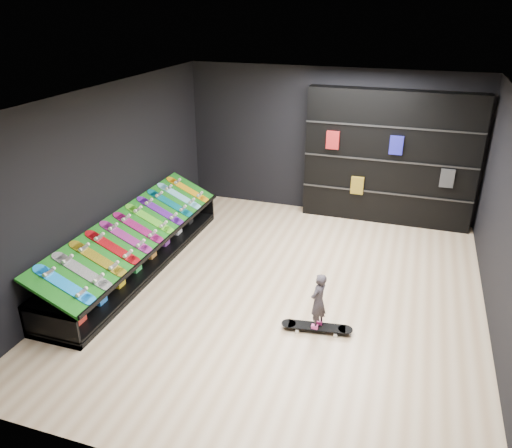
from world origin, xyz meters
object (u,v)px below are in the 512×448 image
(back_shelving, at_px, (389,158))
(child, at_px, (318,311))
(display_rack, at_px, (138,253))
(floor_skateboard, at_px, (317,328))

(back_shelving, relative_size, child, 6.80)
(child, bearing_deg, display_rack, -84.15)
(floor_skateboard, relative_size, child, 2.01)
(display_rack, bearing_deg, back_shelving, 41.20)
(back_shelving, distance_m, child, 4.33)
(display_rack, xyz_separation_m, back_shelving, (3.79, 3.32, 1.08))
(display_rack, bearing_deg, child, -14.68)
(floor_skateboard, distance_m, child, 0.29)
(back_shelving, xyz_separation_m, floor_skateboard, (-0.51, -4.18, -1.28))
(display_rack, relative_size, floor_skateboard, 4.59)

